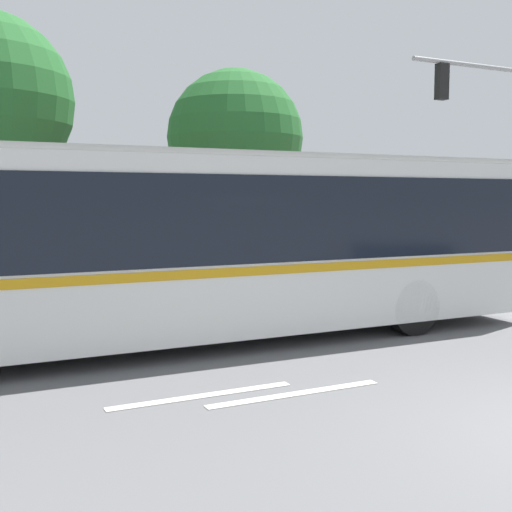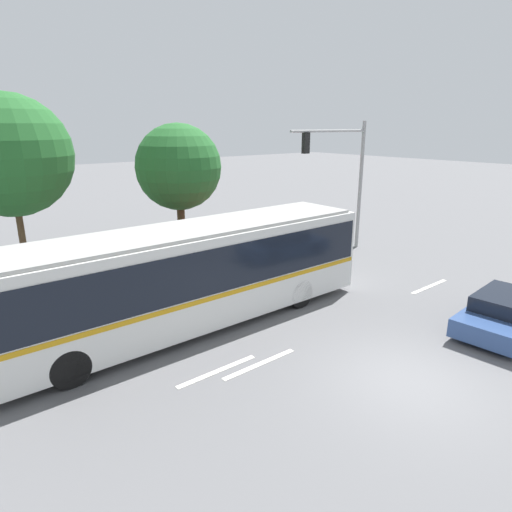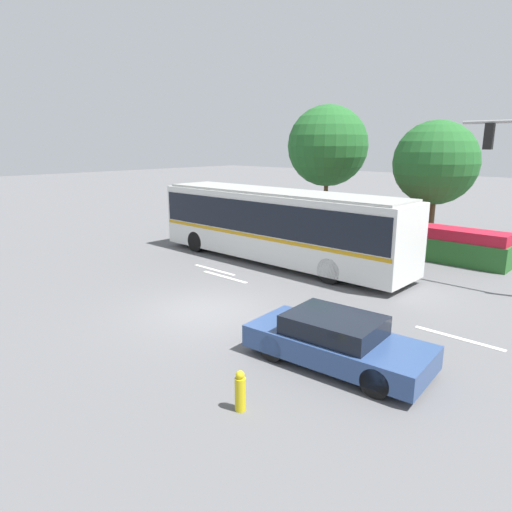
{
  "view_description": "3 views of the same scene",
  "coord_description": "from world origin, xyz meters",
  "px_view_note": "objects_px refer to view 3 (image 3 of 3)",
  "views": [
    {
      "loc": [
        -6.03,
        -3.62,
        2.45
      ],
      "look_at": [
        -1.33,
        6.28,
        1.42
      ],
      "focal_mm": 43.26,
      "sensor_mm": 36.0,
      "label": 1
    },
    {
      "loc": [
        -8.97,
        -4.98,
        6.15
      ],
      "look_at": [
        0.1,
        6.14,
        1.83
      ],
      "focal_mm": 30.5,
      "sensor_mm": 36.0,
      "label": 2
    },
    {
      "loc": [
        10.38,
        -9.09,
        5.19
      ],
      "look_at": [
        -0.42,
        2.69,
        1.24
      ],
      "focal_mm": 32.11,
      "sensor_mm": 36.0,
      "label": 3
    }
  ],
  "objects_px": {
    "city_bus": "(277,222)",
    "street_tree_centre": "(435,163)",
    "fire_hydrant": "(240,391)",
    "sedan_foreground": "(336,341)",
    "street_tree_left": "(328,146)"
  },
  "relations": [
    {
      "from": "city_bus",
      "to": "street_tree_left",
      "type": "distance_m",
      "value": 9.43
    },
    {
      "from": "city_bus",
      "to": "street_tree_centre",
      "type": "xyz_separation_m",
      "value": [
        3.85,
        7.41,
        2.42
      ]
    },
    {
      "from": "fire_hydrant",
      "to": "street_tree_left",
      "type": "bearing_deg",
      "value": 119.56
    },
    {
      "from": "street_tree_left",
      "to": "sedan_foreground",
      "type": "bearing_deg",
      "value": -54.95
    },
    {
      "from": "city_bus",
      "to": "sedan_foreground",
      "type": "relative_size",
      "value": 2.76
    },
    {
      "from": "street_tree_left",
      "to": "street_tree_centre",
      "type": "height_order",
      "value": "street_tree_left"
    },
    {
      "from": "street_tree_centre",
      "to": "fire_hydrant",
      "type": "height_order",
      "value": "street_tree_centre"
    },
    {
      "from": "city_bus",
      "to": "street_tree_centre",
      "type": "height_order",
      "value": "street_tree_centre"
    },
    {
      "from": "sedan_foreground",
      "to": "street_tree_left",
      "type": "height_order",
      "value": "street_tree_left"
    },
    {
      "from": "street_tree_left",
      "to": "street_tree_centre",
      "type": "bearing_deg",
      "value": -7.47
    },
    {
      "from": "street_tree_left",
      "to": "fire_hydrant",
      "type": "height_order",
      "value": "street_tree_left"
    },
    {
      "from": "street_tree_centre",
      "to": "street_tree_left",
      "type": "bearing_deg",
      "value": 172.53
    },
    {
      "from": "fire_hydrant",
      "to": "sedan_foreground",
      "type": "bearing_deg",
      "value": 84.3
    },
    {
      "from": "city_bus",
      "to": "fire_hydrant",
      "type": "height_order",
      "value": "city_bus"
    },
    {
      "from": "city_bus",
      "to": "fire_hydrant",
      "type": "relative_size",
      "value": 14.47
    }
  ]
}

